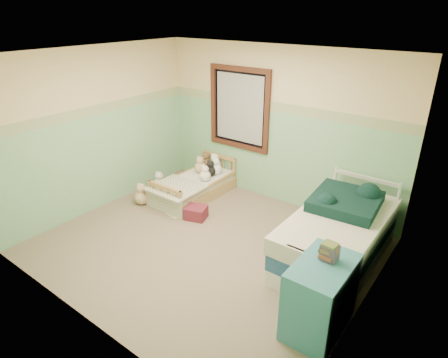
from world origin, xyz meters
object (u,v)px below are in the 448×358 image
Objects in this scene: plush_floor_tan at (142,197)px; floor_book at (175,215)px; dresser at (320,297)px; toddler_bed_frame at (195,191)px; red_pillow at (196,213)px; twin_bed_frame at (334,254)px; plush_floor_cream at (160,184)px.

floor_book is at bearing 3.99° from plush_floor_tan.
dresser is 2.99× the size of floor_book.
dresser is (2.96, -1.50, 0.30)m from toddler_bed_frame.
dresser is (3.45, -0.74, 0.27)m from plush_floor_tan.
red_pillow is at bearing 37.97° from floor_book.
plush_floor_tan is 0.13× the size of twin_bed_frame.
dresser reaches higher than plush_floor_tan.
plush_floor_tan is 0.71m from floor_book.
plush_floor_tan is at bearing 167.85° from dresser.
dresser is (0.30, -1.16, 0.28)m from twin_bed_frame.
red_pillow is (-2.13, -0.24, -0.01)m from twin_bed_frame.
floor_book is (0.21, -0.71, -0.08)m from toddler_bed_frame.
plush_floor_cream is 0.58m from plush_floor_tan.
red_pillow is 0.36m from floor_book.
plush_floor_tan is 0.79× the size of red_pillow.
dresser is at bearing -12.15° from plush_floor_tan.
twin_bed_frame is at bearing 104.27° from dresser.
dresser is 2.62m from red_pillow.
plush_floor_tan is (0.16, -0.56, 0.01)m from plush_floor_cream.
plush_floor_cream is 1.01m from floor_book.
red_pillow is (1.18, -0.37, -0.02)m from plush_floor_cream.
plush_floor_cream is at bearing 177.62° from twin_bed_frame.
toddler_bed_frame is 0.90m from plush_floor_tan.
plush_floor_cream is 0.94× the size of plush_floor_tan.
plush_floor_tan is 0.31× the size of dresser.
dresser reaches higher than red_pillow.
toddler_bed_frame is 0.78× the size of twin_bed_frame.
twin_bed_frame reaches higher than toddler_bed_frame.
toddler_bed_frame is 5.57× the size of floor_book.
toddler_bed_frame is 3.33m from dresser.
red_pillow is at bearing -47.36° from toddler_bed_frame.
toddler_bed_frame is at bearing 17.03° from plush_floor_cream.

